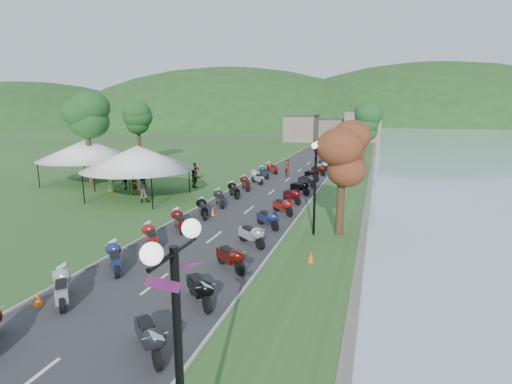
% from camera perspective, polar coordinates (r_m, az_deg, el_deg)
% --- Properties ---
extents(road, '(7.00, 120.00, 0.02)m').
position_cam_1_polar(road, '(44.08, 6.23, 3.10)').
color(road, '#313134').
rests_on(road, ground).
extents(hills_backdrop, '(360.00, 120.00, 76.00)m').
position_cam_1_polar(hills_backdrop, '(203.07, 14.91, 9.74)').
color(hills_backdrop, '#285621').
rests_on(hills_backdrop, ground).
extents(far_building, '(18.00, 16.00, 5.00)m').
position_cam_1_polar(far_building, '(88.48, 10.55, 9.06)').
color(far_building, '#7A6C5E').
rests_on(far_building, ground).
extents(moto_row_left, '(2.60, 40.70, 1.10)m').
position_cam_1_polar(moto_row_left, '(24.07, -9.22, -3.21)').
color(moto_row_left, '#331411').
rests_on(moto_row_left, ground).
extents(moto_row_right, '(2.60, 43.36, 1.10)m').
position_cam_1_polar(moto_row_right, '(30.41, 5.77, 0.09)').
color(moto_row_right, '#331411').
rests_on(moto_row_right, ground).
extents(streetlamp_near, '(1.40, 1.40, 5.00)m').
position_cam_1_polar(streetlamp_near, '(7.20, -10.83, -25.13)').
color(streetlamp_near, black).
rests_on(streetlamp_near, ground).
extents(vendor_tent_main, '(5.59, 5.59, 4.00)m').
position_cam_1_polar(vendor_tent_main, '(31.46, -16.42, 2.74)').
color(vendor_tent_main, white).
rests_on(vendor_tent_main, ground).
extents(vendor_tent_side, '(5.67, 5.67, 4.00)m').
position_cam_1_polar(vendor_tent_side, '(39.02, -22.89, 4.01)').
color(vendor_tent_side, white).
rests_on(vendor_tent_side, ground).
extents(tree_park_left, '(3.49, 3.49, 9.69)m').
position_cam_1_polar(tree_park_left, '(37.80, -22.95, 8.12)').
color(tree_park_left, '#235C25').
rests_on(tree_park_left, ground).
extents(tree_lakeside, '(2.50, 2.50, 6.95)m').
position_cam_1_polar(tree_lakeside, '(21.59, 12.15, 2.86)').
color(tree_lakeside, '#235C25').
rests_on(tree_lakeside, ground).
extents(pedestrian_a, '(0.59, 0.67, 1.54)m').
position_cam_1_polar(pedestrian_a, '(33.25, -16.90, -0.31)').
color(pedestrian_a, slate).
rests_on(pedestrian_a, ground).
extents(pedestrian_b, '(1.02, 0.74, 1.87)m').
position_cam_1_polar(pedestrian_b, '(30.43, -15.74, -1.36)').
color(pedestrian_b, slate).
rests_on(pedestrian_b, ground).
extents(pedestrian_c, '(0.82, 1.23, 1.76)m').
position_cam_1_polar(pedestrian_c, '(35.52, -18.17, 0.37)').
color(pedestrian_c, slate).
rests_on(pedestrian_c, ground).
extents(traffic_cone_near, '(0.35, 0.35, 0.54)m').
position_cam_1_polar(traffic_cone_near, '(16.33, -28.75, -13.18)').
color(traffic_cone_near, '#F2590C').
rests_on(traffic_cone_near, ground).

